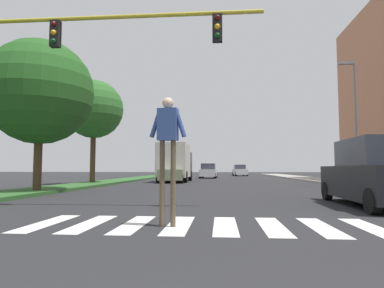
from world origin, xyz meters
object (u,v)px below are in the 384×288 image
at_px(tree_mid, 40,92).
at_px(suv_crossing, 377,174).
at_px(tree_far, 94,109).
at_px(traffic_light_gantry, 53,58).
at_px(sedan_midblock, 172,173).
at_px(pedestrian_performer, 168,140).
at_px(sedan_distant, 208,171).
at_px(truck_box_delivery, 175,162).
at_px(sedan_far_horizon, 240,171).
at_px(street_lamp_right, 354,111).

bearing_deg(tree_mid, suv_crossing, -17.57).
bearing_deg(suv_crossing, tree_far, 137.60).
bearing_deg(tree_mid, traffic_light_gantry, -57.01).
bearing_deg(sedan_midblock, suv_crossing, -62.15).
distance_m(tree_far, pedestrian_performer, 18.16).
relative_size(tree_mid, sedan_distant, 1.65).
relative_size(traffic_light_gantry, truck_box_delivery, 1.43).
xyz_separation_m(tree_far, sedan_distant, (7.47, 15.43, -4.47)).
bearing_deg(sedan_far_horizon, sedan_distant, -109.30).
bearing_deg(sedan_far_horizon, truck_box_delivery, -106.69).
distance_m(tree_far, street_lamp_right, 17.02).
relative_size(sedan_far_horizon, truck_box_delivery, 0.71).
distance_m(traffic_light_gantry, pedestrian_performer, 5.54).
relative_size(street_lamp_right, sedan_far_horizon, 1.70).
height_order(pedestrian_performer, sedan_distant, pedestrian_performer).
bearing_deg(traffic_light_gantry, pedestrian_performer, -36.50).
xyz_separation_m(suv_crossing, sedan_distant, (-5.89, 27.64, -0.16)).
relative_size(tree_mid, street_lamp_right, 0.90).
distance_m(tree_mid, tree_far, 8.26).
distance_m(tree_mid, suv_crossing, 13.75).
bearing_deg(traffic_light_gantry, sedan_midblock, 86.12).
relative_size(tree_mid, sedan_far_horizon, 1.53).
height_order(tree_far, traffic_light_gantry, tree_far).
height_order(tree_mid, sedan_distant, tree_mid).
xyz_separation_m(traffic_light_gantry, sedan_far_horizon, (7.78, 40.62, -3.59)).
bearing_deg(sedan_distant, traffic_light_gantry, -97.11).
relative_size(pedestrian_performer, sedan_far_horizon, 0.56).
xyz_separation_m(tree_far, truck_box_delivery, (5.05, 5.33, -3.60)).
xyz_separation_m(street_lamp_right, suv_crossing, (-3.56, -10.50, -3.66)).
bearing_deg(tree_mid, sedan_far_horizon, 72.90).
height_order(tree_far, sedan_midblock, tree_far).
distance_m(street_lamp_right, suv_crossing, 11.68).
bearing_deg(sedan_midblock, tree_mid, -110.22).
bearing_deg(pedestrian_performer, suv_crossing, 34.34).
distance_m(tree_mid, sedan_midblock, 13.07).
relative_size(tree_far, sedan_midblock, 1.72).
height_order(street_lamp_right, sedan_far_horizon, street_lamp_right).
bearing_deg(tree_far, pedestrian_performer, -64.00).
xyz_separation_m(pedestrian_performer, sedan_distant, (-0.33, 31.44, -0.89)).
bearing_deg(sedan_far_horizon, traffic_light_gantry, -100.85).
bearing_deg(tree_far, suv_crossing, -42.40).
distance_m(suv_crossing, sedan_distant, 28.26).
bearing_deg(tree_mid, sedan_distant, 74.04).
bearing_deg(pedestrian_performer, tree_mid, 132.25).
distance_m(street_lamp_right, sedan_distant, 19.94).
bearing_deg(street_lamp_right, truck_box_delivery, 149.37).
relative_size(tree_far, suv_crossing, 1.54).
distance_m(tree_far, suv_crossing, 18.61).
bearing_deg(sedan_distant, pedestrian_performer, -89.40).
xyz_separation_m(traffic_light_gantry, suv_crossing, (9.45, 0.92, -3.43)).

